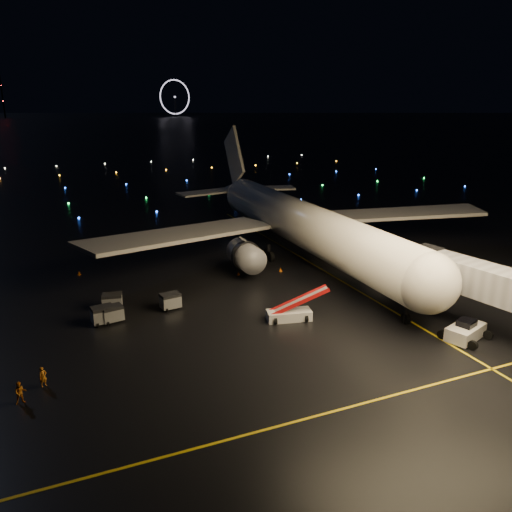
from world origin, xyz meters
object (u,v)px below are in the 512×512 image
object	(u,v)px
baggage_cart_1	(112,314)
baggage_cart_2	(112,301)
crew_b	(20,393)
airliner	(292,196)
crew_c	(168,299)
belt_loader	(289,305)
pushback_tug	(466,329)
baggage_cart_3	(103,315)
baggage_cart_0	(170,301)
crew_a	(43,377)

from	to	relation	value
baggage_cart_1	baggage_cart_2	size ratio (longest dim) A/B	0.99
baggage_cart_2	crew_b	bearing A→B (deg)	-108.21
airliner	crew_c	distance (m)	25.82
belt_loader	baggage_cart_1	distance (m)	17.81
airliner	pushback_tug	xyz separation A→B (m)	(2.49, -31.06, -7.56)
pushback_tug	baggage_cart_2	size ratio (longest dim) A/B	2.02
belt_loader	baggage_cart_3	world-z (taller)	belt_loader
airliner	baggage_cart_1	world-z (taller)	airliner
belt_loader	baggage_cart_0	bearing A→B (deg)	156.91
pushback_tug	baggage_cart_0	size ratio (longest dim) A/B	2.01
airliner	pushback_tug	size ratio (longest dim) A/B	14.72
belt_loader	crew_b	bearing A→B (deg)	-154.88
baggage_cart_2	crew_c	bearing A→B (deg)	-5.14
crew_c	baggage_cart_2	bearing A→B (deg)	-141.65
airliner	baggage_cart_3	bearing A→B (deg)	-152.34
baggage_cart_1	baggage_cart_2	distance (m)	3.35
pushback_tug	belt_loader	xyz separation A→B (m)	(-13.19, 10.30, 0.62)
crew_a	baggage_cart_3	xyz separation A→B (m)	(5.66, 10.16, 0.07)
airliner	belt_loader	xyz separation A→B (m)	(-10.70, -20.76, -6.93)
crew_c	baggage_cart_0	size ratio (longest dim) A/B	0.81
belt_loader	airliner	bearing A→B (deg)	75.28
crew_a	baggage_cart_1	distance (m)	12.13
crew_a	crew_c	xyz separation A→B (m)	(12.66, 11.87, -0.01)
crew_b	crew_c	size ratio (longest dim) A/B	1.07
airliner	crew_c	size ratio (longest dim) A/B	36.76
baggage_cart_0	belt_loader	bearing A→B (deg)	-44.45
crew_c	crew_b	bearing A→B (deg)	-81.57
baggage_cart_1	belt_loader	bearing A→B (deg)	-32.15
crew_a	crew_c	distance (m)	17.36
airliner	crew_a	world-z (taller)	airliner
baggage_cart_3	crew_b	bearing A→B (deg)	-129.12
pushback_tug	crew_c	distance (m)	30.03
crew_b	baggage_cart_1	xyz separation A→B (m)	(8.13, 12.00, -0.03)
baggage_cart_0	baggage_cart_2	size ratio (longest dim) A/B	1.01
baggage_cart_1	baggage_cart_2	bearing A→B (deg)	71.71
baggage_cart_3	pushback_tug	bearing A→B (deg)	-36.75
pushback_tug	belt_loader	size ratio (longest dim) A/B	0.62
airliner	crew_c	world-z (taller)	airliner
crew_a	baggage_cart_2	distance (m)	15.22
pushback_tug	airliner	bearing A→B (deg)	75.43
crew_a	baggage_cart_1	world-z (taller)	baggage_cart_1
pushback_tug	crew_a	bearing A→B (deg)	150.55
airliner	baggage_cart_1	size ratio (longest dim) A/B	30.00
belt_loader	baggage_cart_1	world-z (taller)	belt_loader
baggage_cart_0	baggage_cart_2	world-z (taller)	baggage_cart_0
airliner	baggage_cart_2	bearing A→B (deg)	-157.02
baggage_cart_1	baggage_cart_3	xyz separation A→B (m)	(-0.93, -0.02, 0.05)
baggage_cart_3	crew_a	bearing A→B (deg)	-127.21
baggage_cart_0	pushback_tug	bearing A→B (deg)	-45.79
crew_b	baggage_cart_2	distance (m)	17.55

